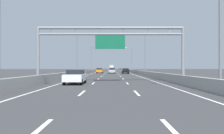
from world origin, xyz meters
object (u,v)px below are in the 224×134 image
at_px(streetlamp_left_mid, 78,51).
at_px(streetlamp_right_mid, 144,51).
at_px(streetlamp_right_near, 217,14).
at_px(black_car, 126,71).
at_px(silver_car, 112,71).
at_px(orange_car, 100,70).
at_px(streetlamp_right_far, 131,58).
at_px(box_truck, 112,67).
at_px(sign_gantry, 111,40).
at_px(streetlamp_left_far, 92,58).
at_px(streetlamp_left_near, 2,14).
at_px(white_car, 75,77).

xyz_separation_m(streetlamp_left_mid, streetlamp_right_mid, (14.93, 0.00, 0.00)).
distance_m(streetlamp_right_near, black_car, 45.44).
distance_m(silver_car, black_car, 4.49).
bearing_deg(orange_car, streetlamp_right_far, 59.52).
height_order(streetlamp_right_near, silver_car, streetlamp_right_near).
bearing_deg(black_car, box_truck, 92.91).
bearing_deg(orange_car, streetlamp_right_near, -77.91).
xyz_separation_m(streetlamp_left_mid, orange_car, (3.90, 16.37, -4.64)).
height_order(sign_gantry, silver_car, sign_gantry).
bearing_deg(streetlamp_right_far, orange_car, -120.48).
relative_size(streetlamp_right_near, orange_car, 2.16).
relative_size(streetlamp_right_mid, streetlamp_left_far, 1.00).
relative_size(streetlamp_right_near, streetlamp_right_mid, 1.00).
bearing_deg(sign_gantry, streetlamp_left_near, -126.71).
xyz_separation_m(orange_car, box_truck, (3.47, 70.35, 0.89)).
distance_m(silver_car, orange_car, 5.33).
distance_m(sign_gantry, streetlamp_left_mid, 26.19).
relative_size(streetlamp_right_near, box_truck, 1.12).
bearing_deg(streetlamp_left_far, streetlamp_left_near, -90.00).
bearing_deg(streetlamp_right_mid, streetlamp_right_near, -90.00).
xyz_separation_m(sign_gantry, streetlamp_right_near, (7.47, -10.01, 0.53)).
relative_size(streetlamp_left_near, streetlamp_right_near, 1.00).
distance_m(streetlamp_right_near, silver_car, 48.45).
distance_m(streetlamp_right_near, box_truck, 122.12).
distance_m(streetlamp_right_near, streetlamp_left_mid, 38.15).
relative_size(sign_gantry, orange_car, 3.85).
distance_m(streetlamp_right_mid, white_car, 30.33).
xyz_separation_m(black_car, box_truck, (-3.90, 76.77, 0.89)).
bearing_deg(sign_gantry, streetlamp_left_mid, 106.55).
bearing_deg(sign_gantry, streetlamp_right_near, -53.26).
bearing_deg(orange_car, streetlamp_left_mid, -103.40).
xyz_separation_m(orange_car, white_car, (0.01, -44.24, -0.02)).
bearing_deg(streetlamp_left_far, streetlamp_right_mid, -66.96).
distance_m(streetlamp_left_far, silver_car, 24.24).
distance_m(streetlamp_right_near, white_car, 13.99).
distance_m(white_car, box_truck, 114.64).
height_order(streetlamp_left_far, black_car, streetlamp_left_far).
distance_m(streetlamp_right_near, orange_car, 52.85).
bearing_deg(streetlamp_right_far, streetlamp_left_far, 180.00).
bearing_deg(white_car, streetlamp_left_far, 93.55).
bearing_deg(silver_car, sign_gantry, -90.25).
distance_m(silver_car, box_truck, 74.15).
distance_m(orange_car, white_car, 44.24).
distance_m(sign_gantry, box_truck, 111.87).
relative_size(streetlamp_right_far, box_truck, 1.12).
bearing_deg(streetlamp_left_near, sign_gantry, 53.29).
xyz_separation_m(streetlamp_left_far, white_car, (3.91, -62.98, -4.65)).
xyz_separation_m(streetlamp_left_near, streetlamp_right_far, (14.93, 70.22, 0.00)).
distance_m(streetlamp_left_near, streetlamp_right_near, 14.93).
height_order(streetlamp_left_far, white_car, streetlamp_left_far).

